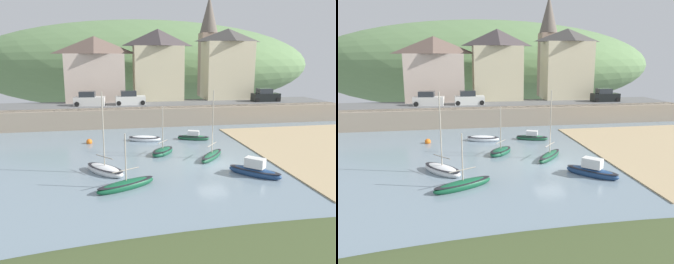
# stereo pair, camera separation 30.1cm
# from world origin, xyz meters

# --- Properties ---
(ground) EXTENTS (48.00, 41.00, 0.61)m
(ground) POSITION_xyz_m (1.40, -9.56, 0.16)
(ground) COLOR gray
(quay_seawall) EXTENTS (48.00, 9.40, 2.40)m
(quay_seawall) POSITION_xyz_m (0.00, 17.50, 1.36)
(quay_seawall) COLOR gray
(quay_seawall) RESTS_ON ground
(hillside_backdrop) EXTENTS (80.00, 44.00, 20.38)m
(hillside_backdrop) POSITION_xyz_m (0.59, 55.20, 7.13)
(hillside_backdrop) COLOR #608351
(hillside_backdrop) RESTS_ON ground
(waterfront_building_left) EXTENTS (8.83, 4.50, 9.51)m
(waterfront_building_left) POSITION_xyz_m (-10.30, 25.20, 7.25)
(waterfront_building_left) COLOR beige
(waterfront_building_left) RESTS_ON ground
(waterfront_building_centre) EXTENTS (7.70, 4.45, 10.65)m
(waterfront_building_centre) POSITION_xyz_m (-0.88, 25.20, 7.83)
(waterfront_building_centre) COLOR beige
(waterfront_building_centre) RESTS_ON ground
(waterfront_building_right) EXTENTS (7.72, 4.96, 10.86)m
(waterfront_building_right) POSITION_xyz_m (10.20, 25.20, 7.92)
(waterfront_building_right) COLOR beige
(waterfront_building_right) RESTS_ON ground
(church_with_spire) EXTENTS (3.00, 3.00, 16.39)m
(church_with_spire) POSITION_xyz_m (8.27, 29.20, 10.86)
(church_with_spire) COLOR gray
(church_with_spire) RESTS_ON ground
(dinghy_open_wooden) EXTENTS (4.42, 2.88, 4.06)m
(dinghy_open_wooden) POSITION_xyz_m (-7.60, -4.21, 0.26)
(dinghy_open_wooden) COLOR #135031
(dinghy_open_wooden) RESTS_ON ground
(sailboat_white_hull) EXTENTS (3.74, 2.18, 0.76)m
(sailboat_white_hull) POSITION_xyz_m (-4.86, 9.00, 0.24)
(sailboat_white_hull) COLOR white
(sailboat_white_hull) RESTS_ON ground
(motorboat_with_cabin) EXTENTS (3.75, 3.77, 1.57)m
(motorboat_with_cabin) POSITION_xyz_m (2.23, -3.33, 0.38)
(motorboat_with_cabin) COLOR navy
(motorboat_with_cabin) RESTS_ON ground
(sailboat_nearest_shore) EXTENTS (3.28, 3.72, 6.25)m
(sailboat_nearest_shore) POSITION_xyz_m (0.36, 1.49, 0.27)
(sailboat_nearest_shore) COLOR #1B5135
(sailboat_nearest_shore) RESTS_ON ground
(sailboat_blue_trim) EXTENTS (3.59, 3.89, 6.54)m
(sailboat_blue_trim) POSITION_xyz_m (-9.06, -0.81, 0.29)
(sailboat_blue_trim) COLOR white
(sailboat_blue_trim) RESTS_ON ground
(rowboat_small_beached) EXTENTS (2.94, 3.16, 4.63)m
(rowboat_small_beached) POSITION_xyz_m (-3.74, 3.66, 0.25)
(rowboat_small_beached) COLOR #185538
(rowboat_small_beached) RESTS_ON ground
(sailboat_tall_mast) EXTENTS (3.66, 2.24, 1.14)m
(sailboat_tall_mast) POSITION_xyz_m (0.51, 8.64, 0.28)
(sailboat_tall_mast) COLOR #1F5637
(sailboat_tall_mast) RESTS_ON ground
(parked_car_near_slipway) EXTENTS (4.25, 2.10, 1.95)m
(parked_car_near_slipway) POSITION_xyz_m (-11.15, 20.70, 3.20)
(parked_car_near_slipway) COLOR silver
(parked_car_near_slipway) RESTS_ON ground
(parked_car_by_wall) EXTENTS (4.14, 1.82, 1.95)m
(parked_car_by_wall) POSITION_xyz_m (-5.55, 20.70, 3.20)
(parked_car_by_wall) COLOR silver
(parked_car_by_wall) RESTS_ON ground
(parked_car_end_of_row) EXTENTS (4.12, 1.82, 1.95)m
(parked_car_end_of_row) POSITION_xyz_m (14.79, 20.70, 3.20)
(parked_car_end_of_row) COLOR black
(parked_car_end_of_row) RESTS_ON ground
(mooring_buoy) EXTENTS (0.62, 0.62, 0.62)m
(mooring_buoy) POSITION_xyz_m (-10.71, 8.88, 0.19)
(mooring_buoy) COLOR orange
(mooring_buoy) RESTS_ON ground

